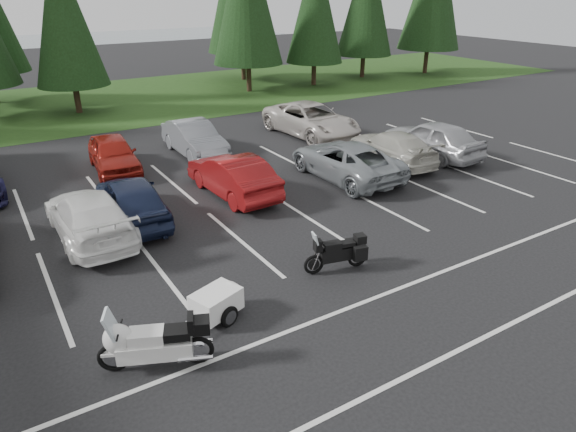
# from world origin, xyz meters

# --- Properties ---
(ground) EXTENTS (120.00, 120.00, 0.00)m
(ground) POSITION_xyz_m (0.00, 0.00, 0.00)
(ground) COLOR black
(ground) RESTS_ON ground
(grass_strip) EXTENTS (80.00, 16.00, 0.01)m
(grass_strip) POSITION_xyz_m (0.00, 24.00, 0.01)
(grass_strip) COLOR #1B3B12
(grass_strip) RESTS_ON ground
(lake_water) EXTENTS (70.00, 50.00, 0.02)m
(lake_water) POSITION_xyz_m (4.00, 55.00, 0.00)
(lake_water) COLOR slate
(lake_water) RESTS_ON ground
(stall_markings) EXTENTS (32.00, 16.00, 0.01)m
(stall_markings) POSITION_xyz_m (0.00, 2.00, 0.00)
(stall_markings) COLOR silver
(stall_markings) RESTS_ON ground
(conifer_5) EXTENTS (4.14, 4.14, 9.63)m
(conifer_5) POSITION_xyz_m (0.00, 21.60, 5.63)
(conifer_5) COLOR #332316
(conifer_5) RESTS_ON ground
(conifer_7) EXTENTS (4.27, 4.27, 9.94)m
(conifer_7) POSITION_xyz_m (17.50, 21.80, 5.81)
(conifer_7) COLOR #332316
(conifer_7) RESTS_ON ground
(car_near_3) EXTENTS (2.08, 5.03, 1.45)m
(car_near_3) POSITION_xyz_m (-3.27, 3.78, 0.73)
(car_near_3) COLOR white
(car_near_3) RESTS_ON ground
(car_near_4) EXTENTS (2.10, 4.63, 1.54)m
(car_near_4) POSITION_xyz_m (-1.84, 4.28, 0.77)
(car_near_4) COLOR #18203C
(car_near_4) RESTS_ON ground
(car_near_5) EXTENTS (1.81, 4.68, 1.52)m
(car_near_5) POSITION_xyz_m (2.02, 4.62, 0.76)
(car_near_5) COLOR maroon
(car_near_5) RESTS_ON ground
(car_near_6) EXTENTS (2.48, 5.34, 1.48)m
(car_near_6) POSITION_xyz_m (6.69, 3.88, 0.74)
(car_near_6) COLOR gray
(car_near_6) RESTS_ON ground
(car_near_7) EXTENTS (2.41, 4.98, 1.40)m
(car_near_7) POSITION_xyz_m (9.54, 4.34, 0.70)
(car_near_7) COLOR #B8B6A9
(car_near_7) RESTS_ON ground
(car_near_8) EXTENTS (2.21, 4.95, 1.65)m
(car_near_8) POSITION_xyz_m (11.74, 4.05, 0.83)
(car_near_8) COLOR #A6A7AA
(car_near_8) RESTS_ON ground
(car_far_2) EXTENTS (2.09, 4.41, 1.45)m
(car_far_2) POSITION_xyz_m (-1.00, 9.68, 0.73)
(car_far_2) COLOR maroon
(car_far_2) RESTS_ON ground
(car_far_3) EXTENTS (1.60, 4.56, 1.50)m
(car_far_3) POSITION_xyz_m (2.74, 9.99, 0.75)
(car_far_3) COLOR slate
(car_far_3) RESTS_ON ground
(car_far_4) EXTENTS (3.05, 5.98, 1.62)m
(car_far_4) POSITION_xyz_m (9.12, 9.88, 0.81)
(car_far_4) COLOR beige
(car_far_4) RESTS_ON ground
(touring_motorcycle) EXTENTS (2.68, 1.77, 1.43)m
(touring_motorcycle) POSITION_xyz_m (-3.54, -3.06, 0.71)
(touring_motorcycle) COLOR silver
(touring_motorcycle) RESTS_ON ground
(cargo_trailer) EXTENTS (1.80, 1.37, 0.74)m
(cargo_trailer) POSITION_xyz_m (-1.79, -2.17, 0.37)
(cargo_trailer) COLOR white
(cargo_trailer) RESTS_ON ground
(adventure_motorcycle) EXTENTS (2.16, 1.16, 1.25)m
(adventure_motorcycle) POSITION_xyz_m (1.92, -1.86, 0.63)
(adventure_motorcycle) COLOR black
(adventure_motorcycle) RESTS_ON ground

